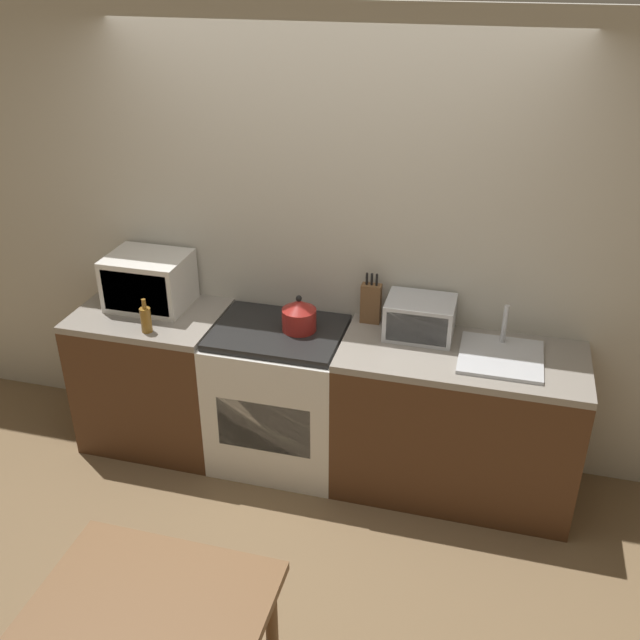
{
  "coord_description": "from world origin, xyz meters",
  "views": [
    {
      "loc": [
        0.92,
        -2.71,
        2.85
      ],
      "look_at": [
        0.05,
        0.55,
        1.05
      ],
      "focal_mm": 40.0,
      "sensor_mm": 36.0,
      "label": 1
    }
  ],
  "objects_px": {
    "stove_range": "(280,396)",
    "dining_table": "(151,629)",
    "kettle": "(299,315)",
    "microwave": "(149,281)",
    "toaster_oven": "(420,318)",
    "bottle": "(146,319)"
  },
  "relations": [
    {
      "from": "kettle",
      "to": "stove_range",
      "type": "bearing_deg",
      "value": -164.5
    },
    {
      "from": "stove_range",
      "to": "microwave",
      "type": "bearing_deg",
      "value": 172.9
    },
    {
      "from": "microwave",
      "to": "bottle",
      "type": "bearing_deg",
      "value": -67.27
    },
    {
      "from": "stove_range",
      "to": "dining_table",
      "type": "height_order",
      "value": "stove_range"
    },
    {
      "from": "stove_range",
      "to": "toaster_oven",
      "type": "bearing_deg",
      "value": 10.55
    },
    {
      "from": "stove_range",
      "to": "kettle",
      "type": "xyz_separation_m",
      "value": [
        0.12,
        0.03,
        0.54
      ]
    },
    {
      "from": "stove_range",
      "to": "bottle",
      "type": "distance_m",
      "value": 0.91
    },
    {
      "from": "dining_table",
      "to": "kettle",
      "type": "bearing_deg",
      "value": 89.74
    },
    {
      "from": "microwave",
      "to": "bottle",
      "type": "height_order",
      "value": "microwave"
    },
    {
      "from": "kettle",
      "to": "microwave",
      "type": "relative_size",
      "value": 0.46
    },
    {
      "from": "toaster_oven",
      "to": "dining_table",
      "type": "xyz_separation_m",
      "value": [
        -0.67,
        -1.98,
        -0.35
      ]
    },
    {
      "from": "toaster_oven",
      "to": "dining_table",
      "type": "bearing_deg",
      "value": -108.75
    },
    {
      "from": "stove_range",
      "to": "bottle",
      "type": "bearing_deg",
      "value": -163.39
    },
    {
      "from": "stove_range",
      "to": "kettle",
      "type": "height_order",
      "value": "kettle"
    },
    {
      "from": "microwave",
      "to": "dining_table",
      "type": "distance_m",
      "value": 2.2
    },
    {
      "from": "kettle",
      "to": "toaster_oven",
      "type": "relative_size",
      "value": 0.57
    },
    {
      "from": "stove_range",
      "to": "toaster_oven",
      "type": "relative_size",
      "value": 2.4
    },
    {
      "from": "stove_range",
      "to": "kettle",
      "type": "bearing_deg",
      "value": 15.5
    },
    {
      "from": "kettle",
      "to": "microwave",
      "type": "xyz_separation_m",
      "value": [
        -0.96,
        0.07,
        0.07
      ]
    },
    {
      "from": "kettle",
      "to": "bottle",
      "type": "relative_size",
      "value": 1.06
    },
    {
      "from": "dining_table",
      "to": "stove_range",
      "type": "bearing_deg",
      "value": 93.41
    },
    {
      "from": "stove_range",
      "to": "dining_table",
      "type": "distance_m",
      "value": 1.85
    }
  ]
}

